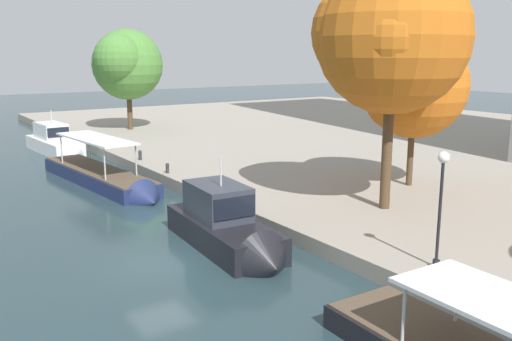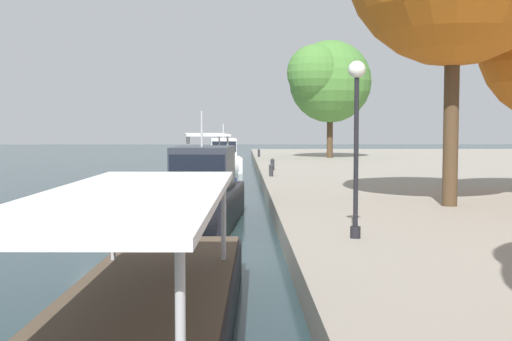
% 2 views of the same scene
% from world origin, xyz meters
% --- Properties ---
extents(ground_plane, '(220.00, 220.00, 0.00)m').
position_xyz_m(ground_plane, '(0.00, 0.00, 0.00)').
color(ground_plane, '#23383D').
extents(motor_yacht_0, '(9.79, 3.14, 4.56)m').
position_xyz_m(motor_yacht_0, '(-29.81, 3.48, 0.79)').
color(motor_yacht_0, white).
rests_on(motor_yacht_0, ground_plane).
extents(tour_boat_1, '(14.53, 3.94, 4.16)m').
position_xyz_m(tour_boat_1, '(-15.28, 2.83, 0.33)').
color(tour_boat_1, navy).
rests_on(tour_boat_1, ground_plane).
extents(motor_yacht_2, '(8.63, 3.28, 4.97)m').
position_xyz_m(motor_yacht_2, '(0.06, 3.38, 0.86)').
color(motor_yacht_2, black).
rests_on(motor_yacht_2, ground_plane).
extents(mooring_bollard_0, '(0.28, 0.28, 0.76)m').
position_xyz_m(mooring_bollard_0, '(-18.84, 6.95, 1.15)').
color(mooring_bollard_0, '#2D2D33').
rests_on(mooring_bollard_0, dock_promenade).
extents(mooring_bollard_1, '(0.24, 0.24, 0.72)m').
position_xyz_m(mooring_bollard_1, '(-37.96, 6.55, 1.13)').
color(mooring_bollard_1, '#2D2D33').
rests_on(mooring_bollard_1, dock_promenade).
extents(mooring_bollard_2, '(0.26, 0.26, 0.71)m').
position_xyz_m(mooring_bollard_2, '(-13.27, 6.62, 1.13)').
color(mooring_bollard_2, '#2D2D33').
rests_on(mooring_bollard_2, dock_promenade).
extents(lamp_post, '(0.43, 0.43, 4.48)m').
position_xyz_m(lamp_post, '(7.95, 7.83, 3.67)').
color(lamp_post, black).
rests_on(lamp_post, dock_promenade).
extents(tree_1, '(7.67, 7.71, 10.58)m').
position_xyz_m(tree_1, '(-35.75, 12.65, 7.78)').
color(tree_1, '#4C3823').
rests_on(tree_1, dock_promenade).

